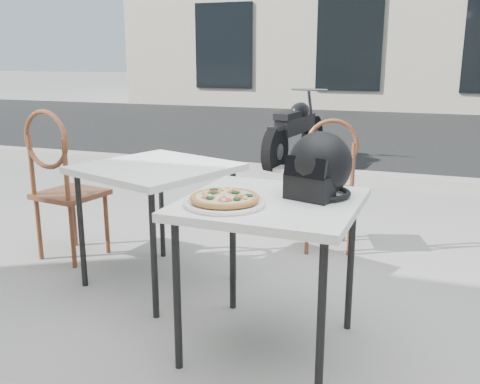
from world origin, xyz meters
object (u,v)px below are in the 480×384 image
(pizza, at_px, (225,198))
(cafe_table_main, at_px, (271,214))
(plate, at_px, (225,203))
(helmet, at_px, (319,168))
(cafe_table_side, at_px, (156,176))
(cafe_chair_side, at_px, (61,178))
(motorcycle, at_px, (296,133))
(cafe_chair_main, at_px, (329,178))

(pizza, bearing_deg, cafe_table_main, 44.26)
(plate, distance_m, helmet, 0.45)
(helmet, bearing_deg, plate, -122.34)
(cafe_table_side, distance_m, cafe_chair_side, 0.78)
(cafe_table_main, xyz_separation_m, helmet, (0.18, 0.13, 0.19))
(pizza, xyz_separation_m, cafe_table_side, (-0.67, 0.63, -0.09))
(cafe_table_main, distance_m, plate, 0.23)
(cafe_chair_side, bearing_deg, motorcycle, -90.71)
(pizza, xyz_separation_m, cafe_chair_main, (0.16, 1.51, -0.23))
(pizza, xyz_separation_m, motorcycle, (-0.78, 4.40, -0.34))
(cafe_table_side, bearing_deg, cafe_table_main, -30.16)
(helmet, bearing_deg, cafe_chair_main, 115.71)
(pizza, relative_size, motorcycle, 0.18)
(cafe_table_main, distance_m, motorcycle, 4.36)
(helmet, relative_size, cafe_chair_main, 0.39)
(pizza, distance_m, helmet, 0.45)
(pizza, relative_size, cafe_table_side, 0.34)
(cafe_chair_main, xyz_separation_m, motorcycle, (-0.95, 2.89, -0.11))
(helmet, height_order, motorcycle, helmet)
(cafe_table_main, height_order, helmet, helmet)
(plate, height_order, motorcycle, motorcycle)
(cafe_chair_main, height_order, cafe_chair_side, cafe_chair_side)
(cafe_table_main, relative_size, plate, 1.93)
(cafe_table_main, xyz_separation_m, cafe_chair_main, (0.01, 1.36, -0.13))
(plate, bearing_deg, helmet, 39.92)
(cafe_table_main, distance_m, pizza, 0.24)
(pizza, height_order, cafe_chair_main, cafe_chair_main)
(plate, xyz_separation_m, cafe_table_side, (-0.67, 0.63, -0.07))
(cafe_chair_side, bearing_deg, plate, 161.47)
(cafe_table_main, xyz_separation_m, plate, (-0.16, -0.15, 0.07))
(pizza, xyz_separation_m, cafe_chair_side, (-1.44, 0.76, -0.18))
(cafe_table_main, relative_size, pizza, 2.35)
(cafe_table_side, height_order, motorcycle, motorcycle)
(cafe_table_side, bearing_deg, pizza, -43.38)
(cafe_table_side, relative_size, motorcycle, 0.52)
(motorcycle, bearing_deg, helmet, -68.24)
(cafe_chair_side, bearing_deg, cafe_chair_main, -145.44)
(helmet, xyz_separation_m, cafe_chair_side, (-1.77, 0.48, -0.28))
(pizza, relative_size, helmet, 0.90)
(pizza, height_order, cafe_table_side, pizza)
(pizza, distance_m, cafe_chair_side, 1.64)
(helmet, distance_m, cafe_chair_side, 1.86)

